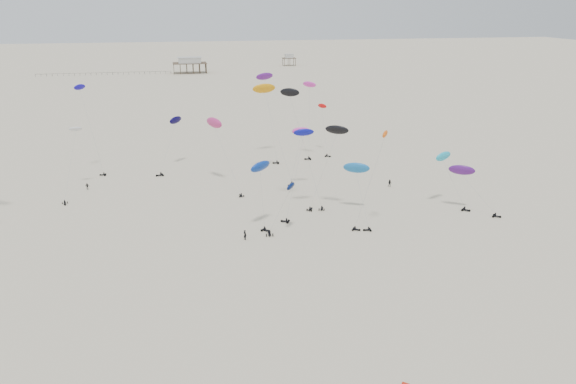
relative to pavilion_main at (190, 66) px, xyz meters
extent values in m
plane|color=beige|center=(10.00, -150.00, -4.22)|extent=(900.00, 900.00, 0.00)
cube|color=brown|center=(0.00, 0.00, 1.93)|extent=(21.00, 13.00, 0.30)
cube|color=silver|center=(0.00, 0.00, 3.68)|extent=(14.00, 8.40, 3.20)
cube|color=#B2B2AD|center=(0.00, 0.00, 5.43)|extent=(15.00, 9.00, 0.30)
cube|color=brown|center=(70.00, 30.00, 0.93)|extent=(9.00, 7.00, 0.30)
cube|color=silver|center=(70.00, 30.00, 2.28)|extent=(5.60, 4.20, 2.40)
cube|color=#B2B2AD|center=(70.00, 30.00, 3.63)|extent=(6.00, 4.50, 0.30)
cube|color=black|center=(-52.00, 0.00, -2.77)|extent=(80.00, 0.10, 0.10)
cylinder|color=gray|center=(16.95, -237.33, 2.39)|extent=(0.03, 0.03, 12.39)
ellipsoid|color=#F539BD|center=(18.37, -236.55, 9.17)|extent=(4.53, 1.84, 2.13)
cylinder|color=gray|center=(7.71, -265.54, 0.40)|extent=(0.03, 0.03, 9.13)
ellipsoid|color=#051447|center=(10.00, -264.59, 4.83)|extent=(2.92, 3.48, 1.64)
cylinder|color=gray|center=(26.07, -212.49, 6.07)|extent=(0.03, 0.03, 19.79)
ellipsoid|color=#E536BA|center=(26.70, -210.09, 16.45)|extent=(4.41, 4.57, 2.20)
cylinder|color=gray|center=(-35.45, -232.96, 2.77)|extent=(0.03, 0.03, 19.49)
ellipsoid|color=silver|center=(-34.62, -225.60, 9.64)|extent=(3.09, 1.54, 1.50)
cylinder|color=gray|center=(47.70, -258.40, 0.92)|extent=(0.03, 0.03, 11.62)
ellipsoid|color=#1DB6DA|center=(46.35, -254.92, 6.28)|extent=(5.31, 4.02, 2.49)
cylinder|color=gray|center=(16.15, -251.12, 7.93)|extent=(0.03, 0.03, 24.86)
ellipsoid|color=black|center=(13.40, -247.19, 20.16)|extent=(4.49, 3.28, 2.09)
cylinder|color=gray|center=(31.90, -208.64, 2.51)|extent=(0.03, 0.03, 14.85)
ellipsoid|color=red|center=(32.08, -204.39, 9.17)|extent=(2.82, 3.23, 1.56)
cylinder|color=gray|center=(0.54, -235.69, 2.85)|extent=(0.03, 0.03, 19.83)
ellipsoid|color=#C62E79|center=(-1.70, -228.51, 10.39)|extent=(4.77, 6.14, 2.87)
cylinder|color=gray|center=(-13.37, -216.87, 1.80)|extent=(0.03, 0.03, 16.34)
ellipsoid|color=#0A043B|center=(-10.97, -211.13, 7.97)|extent=(4.46, 4.92, 2.41)
cylinder|color=gray|center=(12.69, -255.86, 3.91)|extent=(0.03, 0.03, 18.68)
ellipsoid|color=#0D11AA|center=(15.63, -251.05, 12.17)|extent=(4.53, 2.08, 2.25)
cylinder|color=gray|center=(25.48, -266.36, 5.10)|extent=(0.03, 0.03, 18.55)
ellipsoid|color=#FF600D|center=(28.45, -265.14, 14.38)|extent=(2.64, 3.33, 1.57)
cylinder|color=gray|center=(-32.47, -215.46, 6.70)|extent=(0.03, 0.03, 22.45)
ellipsoid|color=#180DAD|center=(-34.71, -211.61, 17.65)|extent=(3.40, 3.54, 1.77)
cylinder|color=gray|center=(15.23, -211.21, 6.91)|extent=(0.03, 0.03, 24.17)
ellipsoid|color=#5E1884|center=(14.71, -205.16, 18.38)|extent=(6.23, 4.68, 2.80)
cylinder|color=gray|center=(4.85, -262.57, 1.73)|extent=(0.03, 0.03, 11.18)
ellipsoid|color=#0C33A1|center=(4.71, -260.71, 7.99)|extent=(5.66, 5.35, 2.75)
cylinder|color=gray|center=(14.01, -229.09, 6.35)|extent=(0.03, 0.03, 25.12)
ellipsoid|color=orange|center=(11.86, -221.74, 17.41)|extent=(6.53, 3.59, 3.09)
cylinder|color=gray|center=(19.29, -254.23, 4.25)|extent=(0.03, 0.03, 16.76)
ellipsoid|color=black|center=(22.24, -253.54, 12.98)|extent=(5.53, 4.62, 2.57)
cylinder|color=gray|center=(25.50, -261.81, 0.15)|extent=(0.03, 0.03, 14.98)
ellipsoid|color=#186BB9|center=(26.25, -255.38, 4.95)|extent=(6.10, 4.38, 2.84)
cylinder|color=gray|center=(51.09, -262.96, -0.14)|extent=(0.03, 0.03, 11.08)
ellipsoid|color=#52167A|center=(48.64, -259.36, 4.29)|extent=(5.93, 5.01, 2.81)
imported|color=black|center=(0.54, -267.72, -4.22)|extent=(0.94, 1.01, 2.29)
imported|color=black|center=(39.19, -242.77, -4.22)|extent=(1.18, 1.10, 2.11)
imported|color=black|center=(-32.76, -230.33, -4.22)|extent=(1.14, 0.64, 1.89)
imported|color=black|center=(10.89, -221.01, -4.22)|extent=(0.87, 0.80, 1.96)
camera|label=1|loc=(-10.93, -365.09, 38.52)|focal=35.00mm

